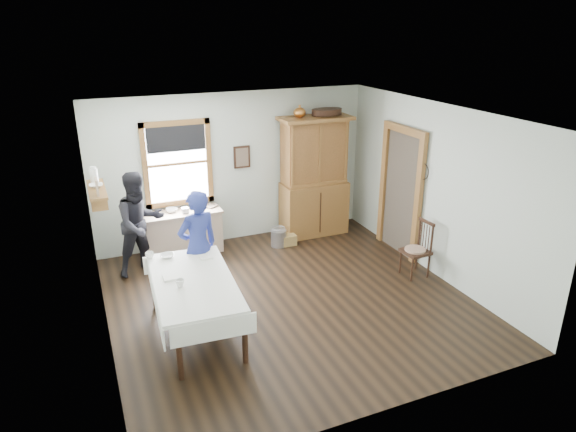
{
  "coord_description": "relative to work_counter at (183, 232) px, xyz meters",
  "views": [
    {
      "loc": [
        -2.59,
        -6.06,
        3.84
      ],
      "look_at": [
        0.12,
        0.3,
        1.19
      ],
      "focal_mm": 32.0,
      "sensor_mm": 36.0,
      "label": 1
    }
  ],
  "objects": [
    {
      "name": "table_bowl",
      "position": [
        -0.57,
        -1.73,
        0.42
      ],
      "size": [
        0.21,
        0.21,
        0.05
      ],
      "primitive_type": "imported",
      "rotation": [
        0.0,
        0.0,
        -0.02
      ],
      "color": "white",
      "rests_on": "dining_table"
    },
    {
      "name": "window",
      "position": [
        0.04,
        0.25,
        1.25
      ],
      "size": [
        1.18,
        0.07,
        1.48
      ],
      "color": "white",
      "rests_on": "room"
    },
    {
      "name": "counter_book",
      "position": [
        0.42,
        0.05,
        0.39
      ],
      "size": [
        0.26,
        0.29,
        0.02
      ],
      "primitive_type": "imported",
      "rotation": [
        0.0,
        0.0,
        0.52
      ],
      "color": "brown",
      "rests_on": "work_counter"
    },
    {
      "name": "woman_blue",
      "position": [
        -0.12,
        -1.68,
        0.39
      ],
      "size": [
        0.64,
        0.51,
        1.55
      ],
      "primitive_type": "imported",
      "rotation": [
        0.0,
        0.0,
        3.41
      ],
      "color": "navy",
      "rests_on": "room"
    },
    {
      "name": "wall_shelf",
      "position": [
        -1.33,
        -0.68,
        1.19
      ],
      "size": [
        0.24,
        1.0,
        0.44
      ],
      "color": "olive",
      "rests_on": "room"
    },
    {
      "name": "framed_picture",
      "position": [
        1.19,
        0.25,
        1.17
      ],
      "size": [
        0.3,
        0.04,
        0.4
      ],
      "primitive_type": "cube",
      "color": "#341E12",
      "rests_on": "room"
    },
    {
      "name": "rug_beater",
      "position": [
        3.49,
        -1.91,
        1.34
      ],
      "size": [
        0.01,
        0.27,
        0.27
      ],
      "primitive_type": "torus",
      "rotation": [
        0.0,
        1.57,
        0.0
      ],
      "color": "black",
      "rests_on": "room"
    },
    {
      "name": "shelf_bowl",
      "position": [
        -1.33,
        -0.66,
        1.21
      ],
      "size": [
        0.22,
        0.22,
        0.05
      ],
      "primitive_type": "imported",
      "color": "white",
      "rests_on": "wall_shelf"
    },
    {
      "name": "spindle_chair",
      "position": [
        3.2,
        -2.29,
        0.08
      ],
      "size": [
        0.45,
        0.45,
        0.92
      ],
      "primitive_type": "cube",
      "rotation": [
        0.0,
        0.0,
        0.06
      ],
      "color": "#341E12",
      "rests_on": "room"
    },
    {
      "name": "china_hutch",
      "position": [
        2.49,
        -0.06,
        0.73
      ],
      "size": [
        1.31,
        0.63,
        2.23
      ],
      "primitive_type": "cube",
      "rotation": [
        0.0,
        0.0,
        -0.0
      ],
      "color": "olive",
      "rests_on": "room"
    },
    {
      "name": "figure_dark",
      "position": [
        -0.75,
        -0.47,
        0.4
      ],
      "size": [
        0.91,
        0.81,
        1.56
      ],
      "primitive_type": "imported",
      "rotation": [
        0.0,
        0.0,
        0.33
      ],
      "color": "black",
      "rests_on": "room"
    },
    {
      "name": "dining_table",
      "position": [
        -0.39,
        -2.52,
        0.0
      ],
      "size": [
        1.15,
        2.0,
        0.78
      ],
      "primitive_type": "cube",
      "rotation": [
        0.0,
        0.0,
        -0.07
      ],
      "color": "white",
      "rests_on": "room"
    },
    {
      "name": "wicker_basket",
      "position": [
        1.79,
        -0.39,
        -0.29
      ],
      "size": [
        0.32,
        0.23,
        0.19
      ],
      "primitive_type": "cube",
      "rotation": [
        0.0,
        0.0,
        -0.0
      ],
      "color": "#A3874A",
      "rests_on": "room"
    },
    {
      "name": "counter_bowl",
      "position": [
        -0.15,
        0.06,
        0.41
      ],
      "size": [
        0.25,
        0.25,
        0.06
      ],
      "primitive_type": "imported",
      "rotation": [
        0.0,
        0.0,
        -0.26
      ],
      "color": "white",
      "rests_on": "work_counter"
    },
    {
      "name": "table_cup_b",
      "position": [
        -0.58,
        -2.64,
        0.44
      ],
      "size": [
        0.11,
        0.11,
        0.1
      ],
      "primitive_type": "imported",
      "rotation": [
        0.0,
        0.0,
        0.01
      ],
      "color": "white",
      "rests_on": "dining_table"
    },
    {
      "name": "work_counter",
      "position": [
        0.0,
        0.0,
        0.0
      ],
      "size": [
        1.34,
        0.51,
        0.77
      ],
      "primitive_type": "cube",
      "rotation": [
        0.0,
        0.0,
        0.0
      ],
      "color": "tan",
      "rests_on": "room"
    },
    {
      "name": "pail",
      "position": [
        1.64,
        -0.37,
        -0.23
      ],
      "size": [
        0.35,
        0.35,
        0.3
      ],
      "primitive_type": "cube",
      "rotation": [
        0.0,
        0.0,
        -0.32
      ],
      "color": "#9D9FA5",
      "rests_on": "room"
    },
    {
      "name": "doorway",
      "position": [
        3.5,
        -1.36,
        0.78
      ],
      "size": [
        0.09,
        1.14,
        2.22
      ],
      "color": "#453C31",
      "rests_on": "room"
    },
    {
      "name": "room",
      "position": [
        1.04,
        -2.21,
        0.97
      ],
      "size": [
        5.01,
        5.01,
        2.7
      ],
      "color": "black",
      "rests_on": "ground"
    },
    {
      "name": "table_cup_a",
      "position": [
        -0.79,
        -1.66,
        0.44
      ],
      "size": [
        0.13,
        0.13,
        0.09
      ],
      "primitive_type": "imported",
      "rotation": [
        0.0,
        0.0,
        -0.18
      ],
      "color": "white",
      "rests_on": "dining_table"
    }
  ]
}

